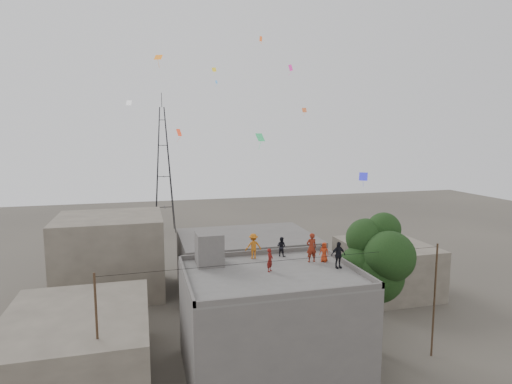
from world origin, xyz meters
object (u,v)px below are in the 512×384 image
person_dark_adult (338,255)px  tree (378,260)px  stair_head_box (209,249)px  transmission_tower (164,170)px  person_red_adult (311,248)px

person_dark_adult → tree: bearing=8.8°
tree → person_dark_adult: bearing=-166.6°
stair_head_box → tree: (10.57, -2.00, -1.00)m
transmission_tower → person_dark_adult: (8.19, -40.16, -2.16)m
stair_head_box → person_dark_adult: bearing=-20.5°
transmission_tower → tree: bearing=-73.9°
transmission_tower → person_red_adult: 39.26m
transmission_tower → person_red_adult: bearing=-79.5°
person_red_adult → transmission_tower: bearing=-81.0°
transmission_tower → person_dark_adult: 41.04m
stair_head_box → person_red_adult: 6.42m
tree → person_dark_adult: size_ratio=5.63×
stair_head_box → tree: 10.80m
stair_head_box → tree: size_ratio=0.22×
stair_head_box → person_dark_adult: (7.39, -2.76, -0.19)m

